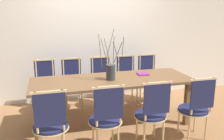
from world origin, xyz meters
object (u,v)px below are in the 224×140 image
dining_table (112,85)px  book_stack (143,74)px  chair_near_center (152,112)px  chair_far_center (102,81)px  vase_centerpiece (111,71)px

dining_table → book_stack: bearing=13.0°
book_stack → chair_near_center: bearing=-104.5°
chair_near_center → dining_table: bearing=112.5°
chair_far_center → book_stack: 0.93m
dining_table → book_stack: 0.61m
dining_table → book_stack: (0.59, 0.14, 0.11)m
chair_far_center → dining_table: bearing=89.1°
dining_table → chair_near_center: size_ratio=2.66×
chair_far_center → vase_centerpiece: size_ratio=1.21×
chair_near_center → chair_far_center: size_ratio=1.00×
chair_near_center → vase_centerpiece: bearing=114.8°
chair_far_center → book_stack: (0.57, -0.68, 0.27)m
chair_near_center → vase_centerpiece: vase_centerpiece is taller
chair_far_center → vase_centerpiece: bearing=87.2°
chair_far_center → book_stack: chair_far_center is taller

